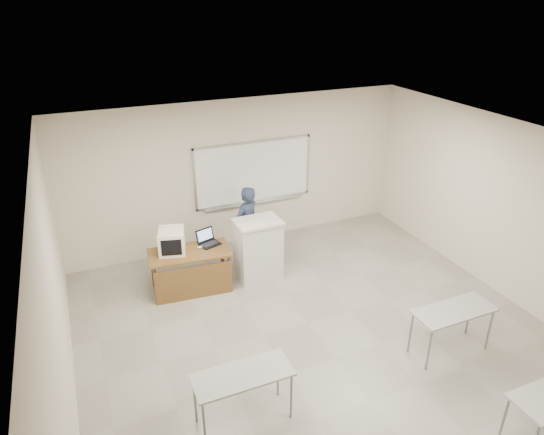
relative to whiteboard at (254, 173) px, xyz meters
name	(u,v)px	position (x,y,z in m)	size (l,w,h in m)	color
floor	(335,359)	(-0.30, -3.97, -1.49)	(7.00, 8.00, 0.01)	gray
whiteboard	(254,173)	(0.00, 0.00, 0.00)	(2.48, 0.10, 1.31)	white
student_desks	(397,387)	(-0.30, -5.32, -0.81)	(4.40, 2.20, 0.73)	#9FA09A
instructor_desk	(192,265)	(-1.74, -1.48, -0.94)	(1.39, 0.69, 0.75)	brown
podium	(258,249)	(-0.50, -1.47, -0.90)	(0.81, 0.59, 1.15)	beige
crt_monitor	(172,241)	(-1.99, -1.24, -0.53)	(0.44, 0.49, 0.42)	#EFE4C6
laptop	(209,240)	(-1.34, -1.21, -0.67)	(0.34, 0.32, 0.25)	black
mouse	(200,247)	(-1.54, -1.32, -0.71)	(0.10, 0.07, 0.04)	silver
keyboard	(252,225)	(-0.65, -1.59, -0.32)	(0.41, 0.14, 0.02)	#EFE4C6
presenter	(247,226)	(-0.50, -0.88, -0.70)	(0.57, 0.38, 1.57)	black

